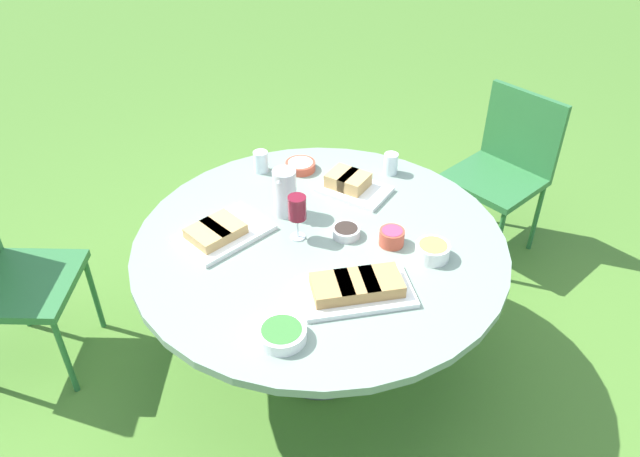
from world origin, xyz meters
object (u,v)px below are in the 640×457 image
Objects in this scene: dining_table at (320,256)px; wine_glass at (297,209)px; chair_near_right at (1,271)px; water_pitcher at (285,192)px; chair_near_left at (505,162)px.

dining_table is 7.64× the size of wine_glass.
chair_near_right is 4.28× the size of water_pitcher.
wine_glass is at bearing 111.09° from chair_near_right.
water_pitcher is (1.09, -0.79, 0.29)m from chair_near_left.
dining_table is at bearing 110.24° from chair_near_right.
water_pitcher is (-0.12, -0.20, 0.18)m from dining_table.
water_pitcher reaches higher than chair_near_left.
water_pitcher is at bearing -120.80° from dining_table.
chair_near_left is at bearing 151.05° from wine_glass.
chair_near_right is 4.57× the size of wine_glass.
chair_near_right is at bearing -68.91° from wine_glass.
chair_near_left is (-1.21, 0.58, -0.11)m from dining_table.
wine_glass is (0.01, -0.09, 0.22)m from dining_table.
wine_glass reaches higher than chair_near_left.
wine_glass reaches higher than dining_table.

